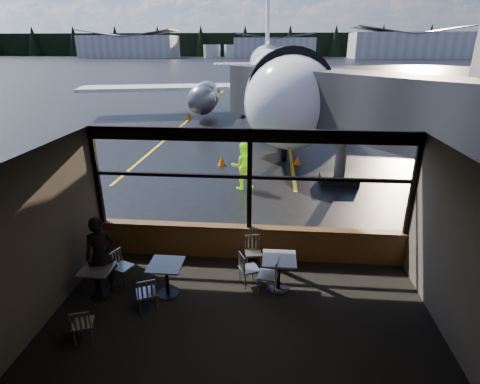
# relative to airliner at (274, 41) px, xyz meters

# --- Properties ---
(ground_plane) EXTENTS (520.00, 520.00, 0.00)m
(ground_plane) POSITION_rel_airliner_xyz_m (-0.42, 98.24, -5.66)
(ground_plane) COLOR black
(ground_plane) RESTS_ON ground
(carpet_floor) EXTENTS (8.00, 6.00, 0.01)m
(carpet_floor) POSITION_rel_airliner_xyz_m (-0.42, -24.76, -5.65)
(carpet_floor) COLOR black
(carpet_floor) RESTS_ON ground
(ceiling) EXTENTS (8.00, 6.00, 0.04)m
(ceiling) POSITION_rel_airliner_xyz_m (-0.42, -24.76, -2.16)
(ceiling) COLOR #38332D
(ceiling) RESTS_ON ground
(wall_left) EXTENTS (0.04, 6.00, 3.50)m
(wall_left) POSITION_rel_airliner_xyz_m (-4.42, -24.76, -3.91)
(wall_left) COLOR #534C42
(wall_left) RESTS_ON ground
(wall_right) EXTENTS (0.04, 6.00, 3.50)m
(wall_right) POSITION_rel_airliner_xyz_m (3.58, -24.76, -3.91)
(wall_right) COLOR #534C42
(wall_right) RESTS_ON ground
(window_sill) EXTENTS (8.00, 0.28, 0.90)m
(window_sill) POSITION_rel_airliner_xyz_m (-0.42, -21.76, -5.21)
(window_sill) COLOR brown
(window_sill) RESTS_ON ground
(window_header) EXTENTS (8.00, 0.18, 0.30)m
(window_header) POSITION_rel_airliner_xyz_m (-0.42, -21.76, -2.31)
(window_header) COLOR black
(window_header) RESTS_ON ground
(mullion_left) EXTENTS (0.12, 0.12, 2.60)m
(mullion_left) POSITION_rel_airliner_xyz_m (-4.37, -21.76, -3.46)
(mullion_left) COLOR black
(mullion_left) RESTS_ON ground
(mullion_centre) EXTENTS (0.12, 0.12, 2.60)m
(mullion_centre) POSITION_rel_airliner_xyz_m (-0.42, -21.76, -3.46)
(mullion_centre) COLOR black
(mullion_centre) RESTS_ON ground
(mullion_right) EXTENTS (0.12, 0.12, 2.60)m
(mullion_right) POSITION_rel_airliner_xyz_m (3.53, -21.76, -3.46)
(mullion_right) COLOR black
(mullion_right) RESTS_ON ground
(window_transom) EXTENTS (8.00, 0.10, 0.08)m
(window_transom) POSITION_rel_airliner_xyz_m (-0.42, -21.76, -3.36)
(window_transom) COLOR black
(window_transom) RESTS_ON ground
(airliner) EXTENTS (32.93, 38.75, 11.32)m
(airliner) POSITION_rel_airliner_xyz_m (0.00, 0.00, 0.00)
(airliner) COLOR white
(airliner) RESTS_ON ground_plane
(jet_bridge) EXTENTS (8.97, 10.97, 4.79)m
(jet_bridge) POSITION_rel_airliner_xyz_m (3.18, -16.26, -3.27)
(jet_bridge) COLOR #2C2B2E
(jet_bridge) RESTS_ON ground_plane
(cafe_table_near) EXTENTS (0.76, 0.76, 0.84)m
(cafe_table_near) POSITION_rel_airliner_xyz_m (0.35, -23.10, -5.24)
(cafe_table_near) COLOR #A5A098
(cafe_table_near) RESTS_ON carpet_floor
(cafe_table_mid) EXTENTS (0.74, 0.74, 0.81)m
(cafe_table_mid) POSITION_rel_airliner_xyz_m (-2.17, -23.53, -5.26)
(cafe_table_mid) COLOR #9A958D
(cafe_table_mid) RESTS_ON carpet_floor
(cafe_table_left) EXTENTS (0.68, 0.68, 0.74)m
(cafe_table_left) POSITION_rel_airliner_xyz_m (-3.68, -23.74, -5.29)
(cafe_table_left) COLOR gray
(cafe_table_left) RESTS_ON carpet_floor
(chair_near_e) EXTENTS (0.57, 0.57, 0.92)m
(chair_near_e) POSITION_rel_airliner_xyz_m (0.11, -23.26, -5.20)
(chair_near_e) COLOR #ADA89C
(chair_near_e) RESTS_ON carpet_floor
(chair_near_w) EXTENTS (0.64, 0.64, 0.87)m
(chair_near_w) POSITION_rel_airliner_xyz_m (-0.34, -22.99, -5.23)
(chair_near_w) COLOR #BAB5A8
(chair_near_w) RESTS_ON carpet_floor
(chair_near_n) EXTENTS (0.55, 0.55, 0.86)m
(chair_near_n) POSITION_rel_airliner_xyz_m (-0.29, -22.24, -5.23)
(chair_near_n) COLOR #AEA89D
(chair_near_n) RESTS_ON carpet_floor
(chair_mid_s) EXTENTS (0.63, 0.63, 0.87)m
(chair_mid_s) POSITION_rel_airliner_xyz_m (-2.45, -24.10, -5.23)
(chair_mid_s) COLOR #B4AFA3
(chair_mid_s) RESTS_ON carpet_floor
(chair_mid_w) EXTENTS (0.59, 0.59, 0.84)m
(chair_mid_w) POSITION_rel_airliner_xyz_m (-3.35, -23.16, -5.24)
(chair_mid_w) COLOR #A9A599
(chair_mid_w) RESTS_ON carpet_floor
(chair_left_s) EXTENTS (0.55, 0.55, 0.79)m
(chair_left_s) POSITION_rel_airliner_xyz_m (-3.37, -25.09, -5.27)
(chair_left_s) COLOR beige
(chair_left_s) RESTS_ON carpet_floor
(passenger) EXTENTS (0.80, 0.70, 1.86)m
(passenger) POSITION_rel_airliner_xyz_m (-3.64, -23.52, -4.73)
(passenger) COLOR black
(passenger) RESTS_ON carpet_floor
(ground_crew) EXTENTS (1.08, 0.95, 1.88)m
(ground_crew) POSITION_rel_airliner_xyz_m (-1.03, -16.51, -4.72)
(ground_crew) COLOR #BFF219
(ground_crew) RESTS_ON ground_plane
(cone_nose) EXTENTS (0.32, 0.32, 0.44)m
(cone_nose) POSITION_rel_airliner_xyz_m (1.32, -13.05, -5.44)
(cone_nose) COLOR #FF4C08
(cone_nose) RESTS_ON ground_plane
(cone_wing) EXTENTS (0.39, 0.39, 0.55)m
(cone_wing) POSITION_rel_airliner_xyz_m (-6.52, -1.51, -5.39)
(cone_wing) COLOR #F85307
(cone_wing) RESTS_ON ground_plane
(hangar_left) EXTENTS (45.00, 18.00, 11.00)m
(hangar_left) POSITION_rel_airliner_xyz_m (-70.42, 158.24, -0.16)
(hangar_left) COLOR silver
(hangar_left) RESTS_ON ground_plane
(hangar_mid) EXTENTS (38.00, 15.00, 10.00)m
(hangar_mid) POSITION_rel_airliner_xyz_m (-0.42, 163.24, -0.66)
(hangar_mid) COLOR silver
(hangar_mid) RESTS_ON ground_plane
(hangar_right) EXTENTS (50.00, 20.00, 12.00)m
(hangar_right) POSITION_rel_airliner_xyz_m (59.58, 156.24, 0.34)
(hangar_right) COLOR silver
(hangar_right) RESTS_ON ground_plane
(fuel_tank_a) EXTENTS (8.00, 8.00, 6.00)m
(fuel_tank_a) POSITION_rel_airliner_xyz_m (-30.42, 160.24, -2.66)
(fuel_tank_a) COLOR silver
(fuel_tank_a) RESTS_ON ground_plane
(fuel_tank_b) EXTENTS (8.00, 8.00, 6.00)m
(fuel_tank_b) POSITION_rel_airliner_xyz_m (-20.42, 160.24, -2.66)
(fuel_tank_b) COLOR silver
(fuel_tank_b) RESTS_ON ground_plane
(fuel_tank_c) EXTENTS (8.00, 8.00, 6.00)m
(fuel_tank_c) POSITION_rel_airliner_xyz_m (-10.42, 160.24, -2.66)
(fuel_tank_c) COLOR silver
(fuel_tank_c) RESTS_ON ground_plane
(treeline) EXTENTS (360.00, 3.00, 12.00)m
(treeline) POSITION_rel_airliner_xyz_m (-0.42, 188.24, 0.34)
(treeline) COLOR black
(treeline) RESTS_ON ground_plane
(cone_extra) EXTENTS (0.37, 0.37, 0.52)m
(cone_extra) POSITION_rel_airliner_xyz_m (-2.28, -13.50, -5.40)
(cone_extra) COLOR #FF5F08
(cone_extra) RESTS_ON ground_plane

